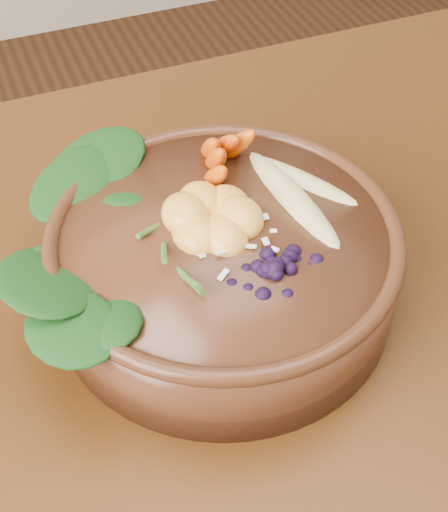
{
  "coord_description": "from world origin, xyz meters",
  "views": [
    {
      "loc": [
        -0.33,
        -0.2,
        1.16
      ],
      "look_at": [
        -0.2,
        0.13,
        0.79
      ],
      "focal_mm": 50.0,
      "sensor_mm": 36.0,
      "label": 1
    }
  ],
  "objects_px": {
    "carrot_cluster": "(215,123)",
    "blueberry_pile": "(277,255)",
    "stoneware_bowl": "(224,266)",
    "banana_halves": "(299,176)",
    "mandarin_cluster": "(212,205)",
    "kale_heap": "(134,196)"
  },
  "relations": [
    {
      "from": "banana_halves",
      "to": "mandarin_cluster",
      "type": "distance_m",
      "value": 0.07
    },
    {
      "from": "kale_heap",
      "to": "carrot_cluster",
      "type": "xyz_separation_m",
      "value": [
        0.07,
        0.04,
        0.02
      ]
    },
    {
      "from": "stoneware_bowl",
      "to": "carrot_cluster",
      "type": "xyz_separation_m",
      "value": [
        0.02,
        0.08,
        0.07
      ]
    },
    {
      "from": "carrot_cluster",
      "to": "banana_halves",
      "type": "xyz_separation_m",
      "value": [
        0.04,
        -0.05,
        -0.02
      ]
    },
    {
      "from": "carrot_cluster",
      "to": "mandarin_cluster",
      "type": "bearing_deg",
      "value": -129.81
    },
    {
      "from": "mandarin_cluster",
      "to": "blueberry_pile",
      "type": "relative_size",
      "value": 0.69
    },
    {
      "from": "stoneware_bowl",
      "to": "carrot_cluster",
      "type": "bearing_deg",
      "value": 72.62
    },
    {
      "from": "stoneware_bowl",
      "to": "blueberry_pile",
      "type": "relative_size",
      "value": 2.16
    },
    {
      "from": "carrot_cluster",
      "to": "blueberry_pile",
      "type": "xyz_separation_m",
      "value": [
        -0.01,
        -0.12,
        -0.02
      ]
    },
    {
      "from": "blueberry_pile",
      "to": "kale_heap",
      "type": "bearing_deg",
      "value": 128.11
    },
    {
      "from": "carrot_cluster",
      "to": "banana_halves",
      "type": "bearing_deg",
      "value": -66.94
    },
    {
      "from": "kale_heap",
      "to": "mandarin_cluster",
      "type": "bearing_deg",
      "value": -25.47
    },
    {
      "from": "kale_heap",
      "to": "mandarin_cluster",
      "type": "relative_size",
      "value": 2.07
    },
    {
      "from": "stoneware_bowl",
      "to": "banana_halves",
      "type": "xyz_separation_m",
      "value": [
        0.07,
        0.02,
        0.05
      ]
    },
    {
      "from": "banana_halves",
      "to": "blueberry_pile",
      "type": "height_order",
      "value": "blueberry_pile"
    },
    {
      "from": "mandarin_cluster",
      "to": "kale_heap",
      "type": "bearing_deg",
      "value": 154.53
    },
    {
      "from": "mandarin_cluster",
      "to": "carrot_cluster",
      "type": "bearing_deg",
      "value": 66.51
    },
    {
      "from": "kale_heap",
      "to": "blueberry_pile",
      "type": "xyz_separation_m",
      "value": [
        0.07,
        -0.09,
        -0.0
      ]
    },
    {
      "from": "stoneware_bowl",
      "to": "kale_heap",
      "type": "xyz_separation_m",
      "value": [
        -0.05,
        0.04,
        0.05
      ]
    },
    {
      "from": "stoneware_bowl",
      "to": "mandarin_cluster",
      "type": "distance_m",
      "value": 0.05
    },
    {
      "from": "stoneware_bowl",
      "to": "carrot_cluster",
      "type": "height_order",
      "value": "carrot_cluster"
    },
    {
      "from": "stoneware_bowl",
      "to": "kale_heap",
      "type": "bearing_deg",
      "value": 143.18
    }
  ]
}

